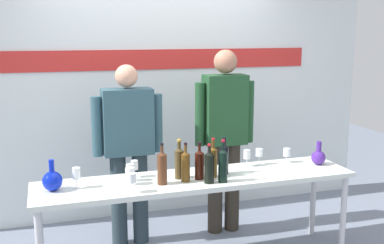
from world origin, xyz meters
TOP-DOWN VIEW (x-y plane):
  - back_wall at (0.00, 1.30)m, footprint 4.68×0.11m
  - display_table at (0.00, 0.00)m, footprint 2.58×0.57m
  - decanter_blue_left at (-1.12, 0.02)m, footprint 0.15×0.15m
  - decanter_blue_right at (1.13, 0.02)m, footprint 0.13×0.13m
  - presenter_left at (-0.46, 0.57)m, footprint 0.62×0.22m
  - presenter_right at (0.46, 0.57)m, footprint 0.58×0.22m
  - wine_bottle_0 at (-0.12, -0.07)m, footprint 0.07×0.07m
  - wine_bottle_1 at (0.24, 0.02)m, footprint 0.07×0.07m
  - wine_bottle_2 at (-0.31, -0.08)m, footprint 0.07×0.07m
  - wine_bottle_3 at (0.12, -0.03)m, footprint 0.07×0.07m
  - wine_bottle_4 at (0.00, -0.04)m, footprint 0.07×0.07m
  - wine_bottle_5 at (0.04, -0.16)m, footprint 0.08×0.08m
  - wine_bottle_6 at (-0.15, 0.02)m, footprint 0.07×0.07m
  - wine_bottle_7 at (0.15, -0.17)m, footprint 0.07×0.07m
  - wine_glass_left_0 at (-0.55, -0.02)m, footprint 0.07×0.07m
  - wine_glass_left_1 at (-0.94, 0.03)m, footprint 0.06×0.06m
  - wine_glass_left_2 at (-0.53, 0.07)m, footprint 0.07×0.07m
  - wine_glass_left_3 at (-0.57, -0.20)m, footprint 0.07×0.07m
  - wine_glass_left_4 at (-0.48, 0.15)m, footprint 0.06×0.06m
  - wine_glass_right_0 at (0.89, 0.17)m, footprint 0.06×0.06m
  - wine_glass_right_1 at (0.50, 0.16)m, footprint 0.06×0.06m
  - wine_glass_right_2 at (0.63, 0.18)m, footprint 0.06×0.06m

SIDE VIEW (x-z plane):
  - display_table at x=0.00m, z-range 0.32..1.07m
  - decanter_blue_right at x=1.13m, z-range 0.72..0.93m
  - decanter_blue_left at x=-1.12m, z-range 0.72..0.95m
  - wine_glass_right_0 at x=0.89m, z-range 0.78..0.91m
  - wine_glass_left_0 at x=-0.55m, z-range 0.78..0.92m
  - wine_glass_left_4 at x=-0.48m, z-range 0.78..0.92m
  - wine_glass_left_2 at x=-0.53m, z-range 0.79..0.92m
  - wine_glass_right_1 at x=0.50m, z-range 0.78..0.93m
  - wine_glass_right_2 at x=0.63m, z-range 0.79..0.93m
  - wine_glass_left_3 at x=-0.57m, z-range 0.79..0.94m
  - wine_glass_left_1 at x=-0.94m, z-range 0.79..0.95m
  - wine_bottle_4 at x=0.00m, z-range 0.73..1.03m
  - wine_bottle_0 at x=-0.12m, z-range 0.73..1.04m
  - wine_bottle_5 at x=0.04m, z-range 0.73..1.04m
  - wine_bottle_3 at x=0.12m, z-range 0.73..1.05m
  - wine_bottle_1 at x=0.24m, z-range 0.73..1.05m
  - wine_bottle_2 at x=-0.31m, z-range 0.73..1.05m
  - wine_bottle_6 at x=-0.15m, z-range 0.73..1.05m
  - wine_bottle_7 at x=0.15m, z-range 0.73..1.06m
  - presenter_left at x=-0.46m, z-range 0.12..1.75m
  - presenter_right at x=0.46m, z-range 0.12..1.87m
  - back_wall at x=0.00m, z-range 0.00..3.00m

